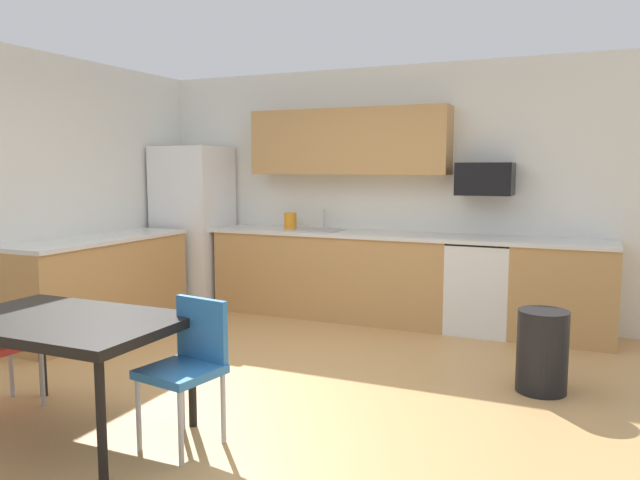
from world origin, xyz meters
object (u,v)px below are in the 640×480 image
Objects in this scene: refrigerator at (194,226)px; microwave at (485,179)px; kettle at (290,222)px; oven_range at (480,286)px; dining_table at (64,327)px; trash_bin at (542,351)px; chair_near_table at (189,359)px.

microwave is at bearing 3.08° from refrigerator.
kettle is (-2.12, -0.05, -0.49)m from microwave.
oven_range is at bearing -90.00° from microwave.
trash_bin is (2.60, 1.91, -0.36)m from dining_table.
trash_bin is (0.69, -1.52, -0.16)m from oven_range.
trash_bin is at bearing -65.51° from oven_range.
chair_near_table is at bearing -136.89° from trash_bin.
dining_table reaches higher than trash_bin.
dining_table is 1.65× the size of chair_near_table.
trash_bin is at bearing 43.11° from chair_near_table.
microwave reaches higher than trash_bin.
microwave is 3.67m from chair_near_table.
oven_range reaches higher than chair_near_table.
dining_table is at bearing -119.02° from oven_range.
refrigerator is 1.23m from kettle.
dining_table is 3.25m from trash_bin.
oven_range is at bearing 70.57° from chair_near_table.
microwave is 2.18m from kettle.
refrigerator is 3.38m from oven_range.
refrigerator is 3.87m from chair_near_table.
kettle reaches higher than oven_range.
microwave is 2.14m from trash_bin.
microwave is 0.90× the size of trash_bin.
oven_range is 1.07× the size of chair_near_table.
kettle is (1.22, 0.13, 0.09)m from refrigerator.
microwave is 2.70× the size of kettle.
refrigerator reaches higher than dining_table.
chair_near_table is at bearing 14.34° from dining_table.
refrigerator reaches higher than trash_bin.
refrigerator is at bearing 124.81° from chair_near_table.
refrigerator is 9.34× the size of kettle.
microwave reaches higher than chair_near_table.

